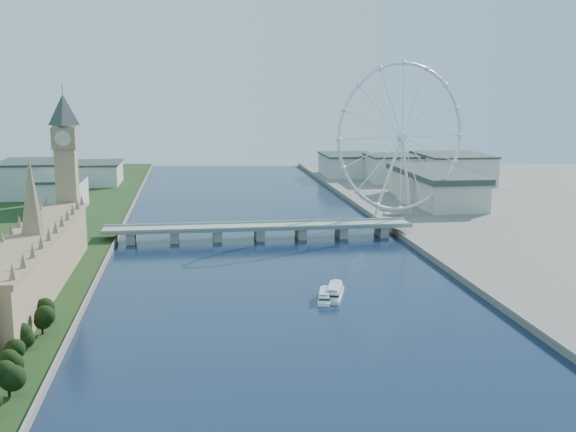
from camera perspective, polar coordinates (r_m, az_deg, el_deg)
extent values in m
cube|color=tan|center=(393.86, -19.33, -3.66)|extent=(24.00, 200.00, 28.00)
cone|color=#937A59|center=(387.25, -19.64, 1.52)|extent=(12.00, 12.00, 40.00)
cube|color=tan|center=(493.74, -17.03, 2.23)|extent=(13.00, 13.00, 80.00)
cube|color=#937A59|center=(490.64, -17.23, 5.93)|extent=(15.00, 15.00, 14.00)
pyramid|color=#2D3833|center=(489.62, -17.40, 9.20)|extent=(20.02, 20.02, 20.00)
cube|color=gray|center=(516.53, -2.29, -0.88)|extent=(220.00, 22.00, 2.00)
cube|color=gray|center=(517.07, -12.27, -1.63)|extent=(6.00, 20.00, 7.50)
cube|color=gray|center=(515.45, -8.94, -1.56)|extent=(6.00, 20.00, 7.50)
cube|color=gray|center=(515.58, -5.60, -1.48)|extent=(6.00, 20.00, 7.50)
cube|color=gray|center=(517.45, -2.28, -1.40)|extent=(6.00, 20.00, 7.50)
cube|color=gray|center=(521.05, 1.00, -1.31)|extent=(6.00, 20.00, 7.50)
cube|color=gray|center=(526.33, 4.23, -1.22)|extent=(6.00, 20.00, 7.50)
cube|color=gray|center=(533.25, 7.39, -1.13)|extent=(6.00, 20.00, 7.50)
torus|color=silver|center=(585.61, 8.99, 6.17)|extent=(113.60, 39.12, 118.60)
cylinder|color=silver|center=(585.61, 8.99, 6.17)|extent=(7.25, 6.61, 6.00)
cube|color=gray|center=(601.91, 8.28, 0.16)|extent=(14.00, 10.00, 2.00)
cube|color=beige|center=(651.19, -17.57, 1.61)|extent=(40.00, 60.00, 26.00)
cube|color=beige|center=(746.00, -19.46, 2.76)|extent=(60.00, 80.00, 32.00)
cube|color=beige|center=(816.72, -14.87, 3.23)|extent=(50.00, 70.00, 22.00)
cube|color=beige|center=(822.03, 8.44, 3.71)|extent=(60.00, 60.00, 28.00)
cube|color=beige|center=(821.84, 12.86, 3.64)|extent=(70.00, 90.00, 30.00)
cube|color=beige|center=(870.24, 4.81, 4.00)|extent=(60.00, 80.00, 24.00)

